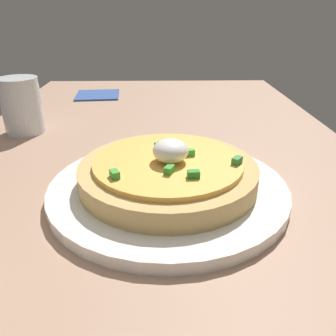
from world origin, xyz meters
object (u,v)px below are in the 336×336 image
Objects in this scene: pizza at (168,171)px; plate at (168,188)px; cup_near at (22,108)px; napkin at (98,95)px.

plate is at bearing 31.01° from pizza.
pizza is 34.13cm from cup_near.
napkin is (27.21, -8.40, -4.23)cm from cup_near.
pizza is 52.89cm from napkin.
cup_near is 0.92× the size of napkin.
plate is at bearing -131.97° from cup_near.
pizza is at bearing -148.99° from plate.
cup_near is at bearing 48.03° from plate.
napkin is at bearing 18.72° from pizza.
pizza is 2.17× the size of cup_near.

